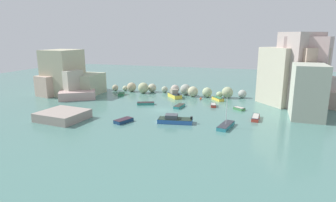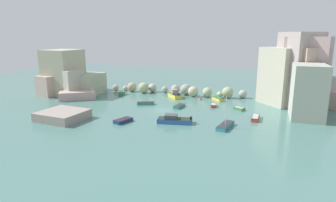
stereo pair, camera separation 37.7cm
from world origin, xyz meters
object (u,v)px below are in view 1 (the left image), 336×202
at_px(channel_buoy, 201,99).
at_px(moored_boat_11, 256,118).
at_px(moored_boat_1, 124,121).
at_px(moored_boat_7, 121,94).
at_px(moored_boat_6, 218,99).
at_px(moored_boat_5, 175,95).
at_px(moored_boat_9, 239,109).
at_px(moored_boat_3, 75,114).
at_px(moored_boat_2, 174,120).
at_px(moored_boat_10, 179,106).
at_px(moored_boat_8, 213,105).
at_px(moored_boat_0, 146,103).
at_px(moored_boat_4, 226,126).
at_px(stone_dock, 63,115).

distance_m(channel_buoy, moored_boat_11, 17.96).
xyz_separation_m(moored_boat_1, moored_boat_7, (-10.80, 20.88, 0.02)).
bearing_deg(moored_boat_6, moored_boat_5, -129.96).
bearing_deg(moored_boat_9, moored_boat_3, -118.32).
relative_size(moored_boat_2, moored_boat_9, 2.45).
distance_m(moored_boat_1, moored_boat_6, 25.93).
relative_size(moored_boat_2, moored_boat_10, 1.70).
bearing_deg(moored_boat_1, moored_boat_2, -53.37).
xyz_separation_m(moored_boat_6, moored_boat_7, (-24.23, -1.30, -0.04)).
distance_m(moored_boat_8, moored_boat_11, 11.27).
xyz_separation_m(channel_buoy, moored_boat_0, (-10.65, -8.26, 0.01)).
height_order(moored_boat_2, moored_boat_7, moored_boat_2).
xyz_separation_m(moored_boat_4, moored_boat_7, (-28.12, 18.54, -0.01)).
distance_m(moored_boat_4, moored_boat_8, 14.06).
distance_m(moored_boat_7, moored_boat_10, 19.07).
xyz_separation_m(channel_buoy, moored_boat_10, (-2.95, -8.52, 0.02)).
height_order(moored_boat_6, moored_boat_11, moored_boat_6).
height_order(moored_boat_4, moored_boat_11, moored_boat_4).
xyz_separation_m(moored_boat_0, moored_boat_11, (23.11, -4.68, 0.08)).
xyz_separation_m(stone_dock, moored_boat_5, (14.02, 23.97, -0.07)).
distance_m(stone_dock, moored_boat_8, 30.10).
xyz_separation_m(moored_boat_0, moored_boat_4, (18.46, -10.95, 0.07)).
height_order(moored_boat_1, moored_boat_4, moored_boat_4).
distance_m(moored_boat_5, moored_boat_6, 10.51).
bearing_deg(channel_buoy, moored_boat_3, -135.69).
xyz_separation_m(moored_boat_0, moored_boat_6, (14.56, 8.90, 0.11)).
bearing_deg(moored_boat_0, moored_boat_8, 168.85).
xyz_separation_m(moored_boat_5, moored_boat_9, (15.82, -7.55, -0.44)).
xyz_separation_m(moored_boat_1, moored_boat_2, (8.55, 2.37, 0.23)).
distance_m(moored_boat_3, moored_boat_11, 33.70).
bearing_deg(moored_boat_4, moored_boat_5, -132.20).
xyz_separation_m(moored_boat_1, moored_boat_3, (-10.97, 1.53, -0.05)).
bearing_deg(channel_buoy, stone_dock, -131.49).
relative_size(moored_boat_9, moored_boat_11, 0.61).
height_order(stone_dock, moored_boat_6, stone_dock).
bearing_deg(moored_boat_1, moored_boat_11, -47.49).
bearing_deg(moored_boat_6, moored_boat_1, -71.07).
height_order(moored_boat_0, moored_boat_4, moored_boat_4).
bearing_deg(moored_boat_8, moored_boat_9, -111.43).
distance_m(moored_boat_1, moored_boat_3, 11.08).
height_order(stone_dock, channel_buoy, stone_dock).
height_order(moored_boat_0, moored_boat_5, moored_boat_5).
bearing_deg(channel_buoy, moored_boat_1, -113.85).
height_order(moored_boat_3, moored_boat_10, moored_boat_10).
bearing_deg(moored_boat_8, moored_boat_5, 49.17).
relative_size(moored_boat_4, moored_boat_8, 1.98).
bearing_deg(moored_boat_0, moored_boat_11, 147.46).
bearing_deg(moored_boat_2, moored_boat_5, -82.58).
bearing_deg(moored_boat_10, moored_boat_2, 18.26).
bearing_deg(moored_boat_0, moored_boat_7, -59.25).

